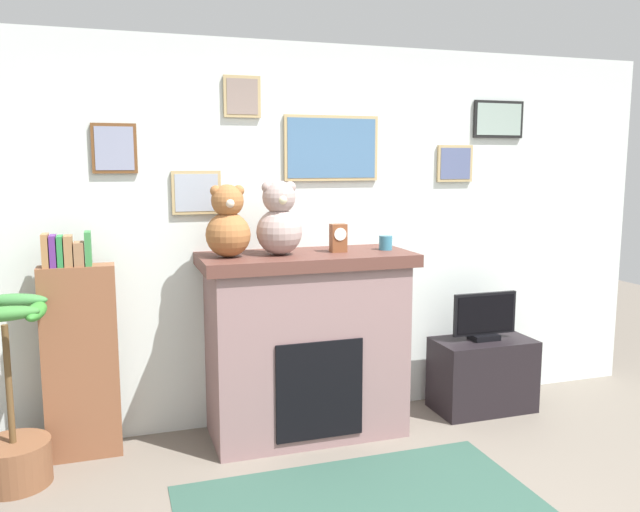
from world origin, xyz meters
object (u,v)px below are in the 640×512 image
mantel_clock (338,238)px  teddy_bear_cream (228,225)px  tv_stand (482,374)px  potted_plant (11,423)px  fireplace (306,343)px  teddy_bear_brown (279,222)px  television (485,318)px  bookshelf (80,356)px  candle_jar (386,243)px

mantel_clock → teddy_bear_cream: (-0.72, 0.00, 0.11)m
tv_stand → mantel_clock: mantel_clock is taller
tv_stand → teddy_bear_cream: 2.19m
potted_plant → mantel_clock: 2.21m
fireplace → teddy_bear_brown: teddy_bear_brown is taller
tv_stand → television: 0.43m
television → teddy_bear_cream: teddy_bear_cream is taller
bookshelf → mantel_clock: bearing=-3.8°
bookshelf → teddy_bear_cream: bearing=-6.9°
tv_stand → teddy_bear_cream: size_ratio=1.59×
bookshelf → television: (2.76, -0.10, 0.05)m
tv_stand → teddy_bear_brown: teddy_bear_brown is taller
tv_stand → potted_plant: bearing=-177.1°
potted_plant → mantel_clock: (1.99, 0.15, 0.95)m
television → bookshelf: bearing=177.9°
teddy_bear_brown → potted_plant: bearing=-174.7°
candle_jar → teddy_bear_cream: size_ratio=0.21×
teddy_bear_brown → television: bearing=0.3°
potted_plant → television: bearing=2.8°
teddy_bear_cream → bookshelf: bearing=173.1°
teddy_bear_cream → candle_jar: bearing=0.0°
television → teddy_bear_cream: size_ratio=1.10×
fireplace → tv_stand: (1.35, -0.01, -0.35)m
bookshelf → teddy_bear_cream: (0.90, -0.11, 0.78)m
fireplace → television: size_ratio=2.78×
potted_plant → teddy_bear_brown: size_ratio=2.26×
bookshelf → teddy_bear_cream: 1.20m
candle_jar → mantel_clock: size_ratio=0.52×
bookshelf → candle_jar: bearing=-3.1°
bookshelf → teddy_bear_brown: teddy_bear_brown is taller
tv_stand → candle_jar: bearing=-179.5°
fireplace → candle_jar: bearing=-1.8°
potted_plant → candle_jar: size_ratio=11.08×
candle_jar → teddy_bear_brown: (-0.74, -0.00, 0.16)m
television → candle_jar: bearing=-179.6°
teddy_bear_brown → mantel_clock: bearing=-0.1°
teddy_bear_cream → teddy_bear_brown: bearing=-0.0°
bookshelf → teddy_bear_brown: size_ratio=2.98×
television → mantel_clock: (-1.13, -0.01, 0.63)m
bookshelf → tv_stand: (2.76, -0.10, -0.38)m
television → potted_plant: bearing=-177.2°
potted_plant → tv_stand: size_ratio=1.49×
mantel_clock → teddy_bear_brown: 0.41m
television → fireplace: bearing=179.5°
potted_plant → teddy_bear_cream: 1.66m
fireplace → teddy_bear_cream: size_ratio=3.06×
tv_stand → mantel_clock: size_ratio=3.89×
bookshelf → teddy_bear_cream: teddy_bear_cream is taller
bookshelf → mantel_clock: size_ratio=7.60×
tv_stand → candle_jar: candle_jar is taller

